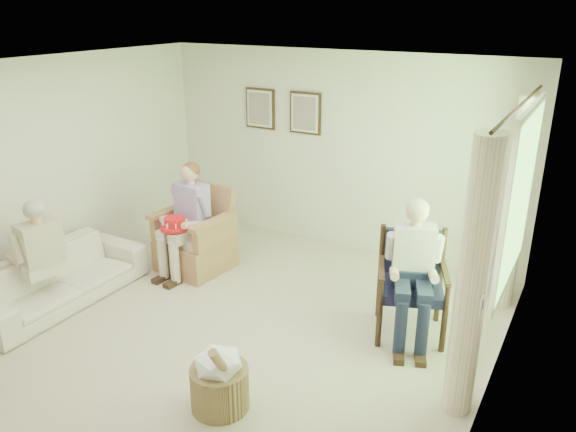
% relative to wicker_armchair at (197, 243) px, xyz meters
% --- Properties ---
extents(floor, '(5.50, 5.50, 0.00)m').
position_rel_wicker_armchair_xyz_m(floor, '(1.17, -1.22, -0.33)').
color(floor, beige).
rests_on(floor, ground).
extents(back_wall, '(5.00, 0.04, 2.60)m').
position_rel_wicker_armchair_xyz_m(back_wall, '(1.17, 1.53, 0.97)').
color(back_wall, silver).
rests_on(back_wall, ground).
extents(left_wall, '(0.04, 5.50, 2.60)m').
position_rel_wicker_armchair_xyz_m(left_wall, '(-1.33, -1.22, 0.97)').
color(left_wall, silver).
rests_on(left_wall, ground).
extents(right_wall, '(0.04, 5.50, 2.60)m').
position_rel_wicker_armchair_xyz_m(right_wall, '(3.67, -1.22, 0.97)').
color(right_wall, silver).
rests_on(right_wall, ground).
extents(ceiling, '(5.00, 5.50, 0.02)m').
position_rel_wicker_armchair_xyz_m(ceiling, '(1.17, -1.22, 2.27)').
color(ceiling, white).
rests_on(ceiling, back_wall).
extents(window, '(0.13, 2.50, 1.63)m').
position_rel_wicker_armchair_xyz_m(window, '(3.64, -0.02, 1.26)').
color(window, '#2D6B23').
rests_on(window, right_wall).
extents(curtain_left, '(0.34, 0.34, 2.30)m').
position_rel_wicker_armchair_xyz_m(curtain_left, '(3.50, -1.00, 0.82)').
color(curtain_left, '#F2E8BE').
rests_on(curtain_left, ground).
extents(curtain_right, '(0.34, 0.34, 2.30)m').
position_rel_wicker_armchair_xyz_m(curtain_right, '(3.50, 0.96, 0.82)').
color(curtain_right, '#F2E8BE').
rests_on(curtain_right, ground).
extents(framed_print_left, '(0.45, 0.05, 0.55)m').
position_rel_wicker_armchair_xyz_m(framed_print_left, '(0.02, 1.49, 1.45)').
color(framed_print_left, '#382114').
rests_on(framed_print_left, back_wall).
extents(framed_print_right, '(0.45, 0.05, 0.55)m').
position_rel_wicker_armchair_xyz_m(framed_print_right, '(0.72, 1.49, 1.45)').
color(framed_print_right, '#382114').
rests_on(framed_print_right, back_wall).
extents(wicker_armchair, '(0.81, 0.80, 1.03)m').
position_rel_wicker_armchair_xyz_m(wicker_armchair, '(0.00, 0.00, 0.00)').
color(wicker_armchair, tan).
rests_on(wicker_armchair, ground).
extents(wood_armchair, '(0.66, 0.62, 1.02)m').
position_rel_wicker_armchair_xyz_m(wood_armchair, '(2.80, -0.06, 0.23)').
color(wood_armchair, black).
rests_on(wood_armchair, ground).
extents(sofa, '(1.97, 0.77, 0.58)m').
position_rel_wicker_armchair_xyz_m(sofa, '(-0.78, -1.44, -0.04)').
color(sofa, white).
rests_on(sofa, ground).
extents(person_wicker, '(0.40, 0.63, 1.35)m').
position_rel_wicker_armchair_xyz_m(person_wicker, '(0.00, -0.14, 0.46)').
color(person_wicker, beige).
rests_on(person_wicker, ground).
extents(person_dark, '(0.40, 0.63, 1.39)m').
position_rel_wicker_armchair_xyz_m(person_dark, '(2.80, -0.22, 0.50)').
color(person_dark, '#1B213C').
rests_on(person_dark, ground).
extents(person_sofa, '(0.42, 0.62, 1.25)m').
position_rel_wicker_armchair_xyz_m(person_sofa, '(-0.78, -1.67, 0.38)').
color(person_sofa, beige).
rests_on(person_sofa, ground).
extents(red_hat, '(0.35, 0.35, 0.14)m').
position_rel_wicker_armchair_xyz_m(red_hat, '(-0.03, -0.34, 0.37)').
color(red_hat, red).
rests_on(red_hat, person_wicker).
extents(hatbox, '(0.63, 0.63, 0.71)m').
position_rel_wicker_armchair_xyz_m(hatbox, '(1.81, -2.00, -0.05)').
color(hatbox, tan).
rests_on(hatbox, ground).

